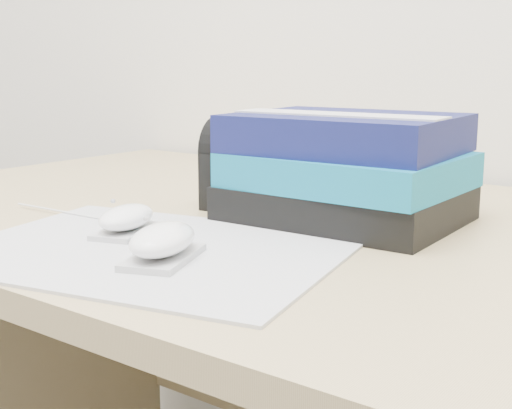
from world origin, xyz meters
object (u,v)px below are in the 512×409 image
Objects in this scene: book_stack at (346,169)px; pouch at (258,165)px; mouse_rear at (127,220)px; desk at (399,395)px; mouse_front at (163,243)px.

book_stack is 0.13m from pouch.
mouse_rear is at bearing -125.02° from book_stack.
book_stack is (-0.07, -0.04, 0.30)m from desk.
pouch is (-0.08, 0.27, 0.04)m from mouse_front.
mouse_front is (0.11, -0.06, 0.00)m from mouse_rear.
mouse_front is at bearing -99.23° from book_stack.
book_stack reaches higher than desk.
mouse_rear is 0.71× the size of pouch.
mouse_rear is at bearing 153.45° from mouse_front.
mouse_rear is (-0.23, -0.26, 0.25)m from desk.
mouse_front reaches higher than mouse_rear.
book_stack is (0.16, 0.23, 0.05)m from mouse_rear.
desk is 0.43m from mouse_rear.
book_stack reaches higher than mouse_front.
pouch is at bearing 107.06° from mouse_front.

